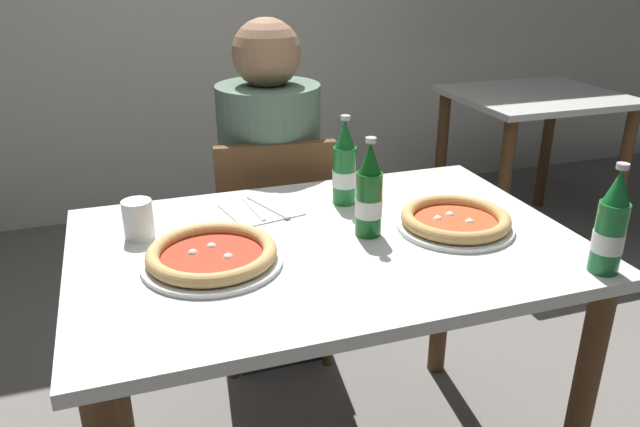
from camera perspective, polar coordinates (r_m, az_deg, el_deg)
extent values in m
cube|color=silver|center=(1.50, 0.61, -2.99)|extent=(1.20, 0.80, 0.03)
cylinder|color=brown|center=(1.71, 22.84, -16.38)|extent=(0.06, 0.06, 0.72)
cylinder|color=brown|center=(1.92, -18.70, -10.96)|extent=(0.06, 0.06, 0.72)
cylinder|color=brown|center=(2.16, 11.26, -6.12)|extent=(0.06, 0.06, 0.72)
cube|color=brown|center=(2.23, -4.50, -2.67)|extent=(0.44, 0.44, 0.04)
cube|color=brown|center=(1.98, -3.97, 0.87)|extent=(0.38, 0.08, 0.40)
cylinder|color=brown|center=(2.51, -1.01, -5.31)|extent=(0.04, 0.04, 0.41)
cylinder|color=brown|center=(2.47, -8.81, -6.03)|extent=(0.04, 0.04, 0.41)
cylinder|color=brown|center=(2.22, 0.71, -9.38)|extent=(0.04, 0.04, 0.41)
cylinder|color=brown|center=(2.18, -8.18, -10.29)|extent=(0.04, 0.04, 0.41)
cube|color=#2D3342|center=(2.31, -4.21, -7.46)|extent=(0.32, 0.28, 0.45)
cylinder|color=slate|center=(2.10, -4.61, 4.37)|extent=(0.34, 0.34, 0.55)
sphere|color=#9E7556|center=(2.01, -4.95, 14.50)|extent=(0.22, 0.22, 0.22)
cube|color=silver|center=(3.29, 19.33, 10.17)|extent=(0.80, 0.70, 0.03)
cylinder|color=brown|center=(2.97, 16.47, 1.64)|extent=(0.06, 0.06, 0.72)
cylinder|color=brown|center=(3.39, 26.00, 2.87)|extent=(0.06, 0.06, 0.72)
cylinder|color=brown|center=(3.43, 11.07, 5.02)|extent=(0.06, 0.06, 0.72)
cylinder|color=brown|center=(3.80, 20.11, 5.81)|extent=(0.06, 0.06, 0.72)
cylinder|color=white|center=(1.59, 12.31, -1.15)|extent=(0.29, 0.29, 0.01)
cylinder|color=#CC4723|center=(1.59, 12.34, -0.79)|extent=(0.21, 0.21, 0.01)
torus|color=tan|center=(1.59, 12.37, -0.42)|extent=(0.27, 0.27, 0.03)
sphere|color=silver|center=(1.59, 10.79, -0.59)|extent=(0.02, 0.02, 0.02)
sphere|color=silver|center=(1.59, 13.60, -0.86)|extent=(0.02, 0.02, 0.02)
sphere|color=silver|center=(1.63, 11.78, -0.16)|extent=(0.02, 0.02, 0.02)
cylinder|color=white|center=(1.41, -9.88, -4.37)|extent=(0.32, 0.32, 0.01)
cylinder|color=#AD2D19|center=(1.40, -9.91, -3.97)|extent=(0.23, 0.23, 0.01)
torus|color=tan|center=(1.40, -9.94, -3.57)|extent=(0.29, 0.29, 0.03)
sphere|color=silver|center=(1.42, -11.63, -3.69)|extent=(0.02, 0.02, 0.02)
sphere|color=silver|center=(1.39, -8.46, -4.10)|extent=(0.02, 0.02, 0.02)
sphere|color=silver|center=(1.44, -9.95, -3.12)|extent=(0.02, 0.02, 0.02)
cylinder|color=#196B2D|center=(1.69, 2.26, 3.53)|extent=(0.06, 0.06, 0.16)
cone|color=#196B2D|center=(1.66, 2.33, 7.36)|extent=(0.05, 0.05, 0.07)
cylinder|color=#B7B7BC|center=(1.65, 2.35, 8.82)|extent=(0.03, 0.03, 0.01)
cylinder|color=white|center=(1.70, 2.26, 3.27)|extent=(0.07, 0.07, 0.04)
cylinder|color=#14591E|center=(1.50, 4.49, 0.88)|extent=(0.06, 0.06, 0.16)
cone|color=#14591E|center=(1.46, 4.63, 5.15)|extent=(0.05, 0.05, 0.07)
cylinder|color=#B7B7BC|center=(1.45, 4.69, 6.79)|extent=(0.03, 0.03, 0.01)
cylinder|color=white|center=(1.51, 4.48, 0.60)|extent=(0.07, 0.07, 0.04)
cylinder|color=#196B2D|center=(1.46, 25.04, -2.04)|extent=(0.06, 0.06, 0.16)
cone|color=#196B2D|center=(1.42, 25.83, 2.28)|extent=(0.05, 0.05, 0.07)
cylinder|color=#B7B7BC|center=(1.40, 26.13, 3.93)|extent=(0.03, 0.03, 0.01)
cylinder|color=white|center=(1.46, 24.99, -2.32)|extent=(0.07, 0.07, 0.04)
cube|color=white|center=(1.68, -5.47, 0.37)|extent=(0.21, 0.21, 0.00)
cube|color=silver|center=(1.68, -4.81, 0.60)|extent=(0.08, 0.18, 0.00)
cube|color=silver|center=(1.67, -6.14, 0.43)|extent=(0.03, 0.17, 0.00)
cylinder|color=white|center=(1.56, -16.40, -0.50)|extent=(0.07, 0.07, 0.09)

